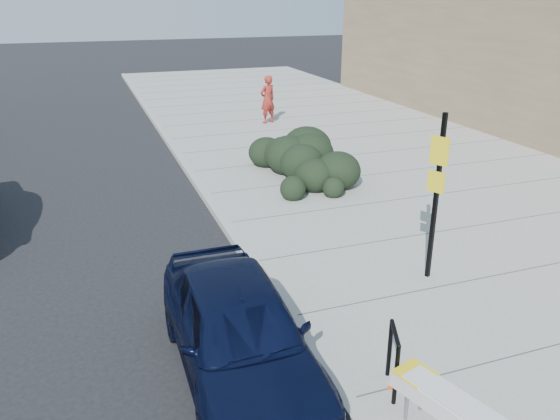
{
  "coord_description": "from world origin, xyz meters",
  "views": [
    {
      "loc": [
        -2.65,
        -6.84,
        4.85
      ],
      "look_at": [
        0.65,
        2.31,
        1.0
      ],
      "focal_mm": 35.0,
      "sensor_mm": 36.0,
      "label": 1
    }
  ],
  "objects": [
    {
      "name": "ground",
      "position": [
        0.0,
        0.0,
        0.0
      ],
      "size": [
        120.0,
        120.0,
        0.0
      ],
      "primitive_type": "plane",
      "color": "black",
      "rests_on": "ground"
    },
    {
      "name": "sidewalk_near",
      "position": [
        5.6,
        5.0,
        0.07
      ],
      "size": [
        11.2,
        50.0,
        0.15
      ],
      "primitive_type": "cube",
      "color": "gray",
      "rests_on": "ground"
    },
    {
      "name": "curb_near",
      "position": [
        0.0,
        5.0,
        0.08
      ],
      "size": [
        0.22,
        50.0,
        0.17
      ],
      "primitive_type": "cube",
      "color": "#9E9E99",
      "rests_on": "ground"
    },
    {
      "name": "bench",
      "position": [
        0.83,
        -3.21,
        0.62
      ],
      "size": [
        0.95,
        2.02,
        0.6
      ],
      "rotation": [
        0.0,
        0.0,
        0.3
      ],
      "color": "gray",
      "rests_on": "sidewalk_near"
    },
    {
      "name": "bike_rack",
      "position": [
        0.6,
        -2.0,
        0.67
      ],
      "size": [
        0.26,
        0.55,
        0.86
      ],
      "rotation": [
        0.0,
        0.0,
        -0.39
      ],
      "color": "black",
      "rests_on": "sidewalk_near"
    },
    {
      "name": "sign_post",
      "position": [
        2.76,
        0.4,
        1.81
      ],
      "size": [
        0.17,
        0.32,
        2.95
      ],
      "rotation": [
        0.0,
        0.0,
        0.42
      ],
      "color": "black",
      "rests_on": "sidewalk_near"
    },
    {
      "name": "hedge",
      "position": [
        2.77,
        6.51,
        0.84
      ],
      "size": [
        1.97,
        3.74,
        1.38
      ],
      "primitive_type": "ellipsoid",
      "rotation": [
        0.0,
        0.0,
        -0.04
      ],
      "color": "black",
      "rests_on": "sidewalk_near"
    },
    {
      "name": "sedan_navy",
      "position": [
        -1.08,
        -0.88,
        0.7
      ],
      "size": [
        1.71,
        4.14,
        1.4
      ],
      "primitive_type": "imported",
      "rotation": [
        0.0,
        0.0,
        -0.01
      ],
      "color": "black",
      "rests_on": "ground"
    },
    {
      "name": "pedestrian",
      "position": [
        4.11,
        13.29,
        1.06
      ],
      "size": [
        0.77,
        0.63,
        1.83
      ],
      "primitive_type": "imported",
      "rotation": [
        0.0,
        0.0,
        3.47
      ],
      "color": "maroon",
      "rests_on": "sidewalk_near"
    }
  ]
}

